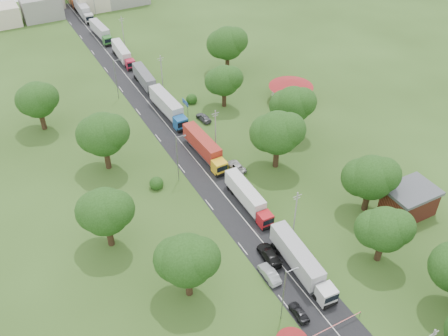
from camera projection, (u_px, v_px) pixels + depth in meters
ground at (244, 219)px, 86.15m from camera, size 260.00×260.00×0.00m
road at (194, 158)px, 100.07m from camera, size 8.00×200.00×0.04m
boom_barrier at (327, 329)px, 67.69m from camera, size 9.22×0.35×1.18m
info_sign at (185, 105)px, 110.62m from camera, size 0.12×3.10×4.10m
pole_1 at (295, 213)px, 80.46m from camera, size 1.60×0.24×9.00m
pole_2 at (215, 129)px, 99.95m from camera, size 1.60×0.24×9.00m
pole_3 at (162, 72)px, 119.44m from camera, size 1.60×0.24×9.00m
pole_4 at (123, 31)px, 138.94m from camera, size 1.60×0.24×9.00m
pole_5 at (94, 1)px, 158.43m from camera, size 1.60×0.24×9.00m
lamp_0 at (285, 293)px, 66.83m from camera, size 2.03×0.22×10.00m
lamp_1 at (178, 156)px, 91.19m from camera, size 2.03×0.22×10.00m
lamp_2 at (116, 77)px, 115.55m from camera, size 2.03×0.22×10.00m
tree_2 at (385, 229)px, 74.90m from camera, size 8.00×8.00×10.10m
tree_3 at (371, 177)px, 83.73m from camera, size 8.80×8.80×11.07m
tree_4 at (277, 132)px, 93.27m from camera, size 9.60×9.60×12.05m
tree_5 at (293, 104)px, 102.58m from camera, size 8.80×8.80×11.07m
tree_6 at (224, 80)px, 112.17m from camera, size 8.00×8.00×10.10m
tree_7 at (227, 43)px, 125.23m from camera, size 9.60×9.60×12.05m
tree_10 at (187, 260)px, 69.26m from camera, size 8.80×8.80×11.07m
tree_11 at (105, 211)px, 77.08m from camera, size 8.80×8.80×11.07m
tree_12 at (103, 134)px, 92.87m from camera, size 9.60×9.60×12.05m
tree_13 at (37, 99)px, 104.18m from camera, size 8.80×8.80×11.07m
house_brick at (409, 201)px, 85.89m from camera, size 8.60×6.60×5.20m
house_cream at (291, 86)px, 116.01m from camera, size 10.08×10.08×5.80m
distant_town at (75, 2)px, 160.84m from camera, size 52.00×8.00×8.00m
truck_0 at (300, 261)px, 75.59m from camera, size 3.37×15.12×4.17m
truck_1 at (248, 197)px, 87.65m from camera, size 2.51×13.62×3.77m
truck_2 at (204, 147)px, 99.26m from camera, size 2.98×14.96×4.14m
truck_3 at (168, 106)px, 111.51m from camera, size 3.14×15.60×4.31m
truck_4 at (146, 80)px, 122.02m from camera, size 2.90×14.05×3.88m
truck_5 at (123, 54)px, 133.81m from camera, size 2.99×13.84×3.82m
truck_6 at (101, 31)px, 145.67m from camera, size 2.92×13.87×3.83m
truck_7 at (83, 10)px, 159.00m from camera, size 3.06×15.41×4.26m
car_lane_front at (299, 312)px, 70.16m from camera, size 1.75×3.96×1.33m
car_lane_mid at (269, 274)px, 75.50m from camera, size 1.75×4.74×1.55m
car_lane_rear at (269, 255)px, 78.45m from camera, size 3.04×5.98×1.66m
car_verge_near at (236, 166)px, 96.75m from camera, size 2.43×4.91×1.34m
car_verge_far at (204, 118)px, 110.69m from camera, size 2.22×4.60×1.51m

